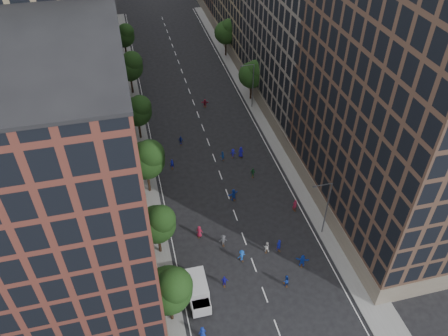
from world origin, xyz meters
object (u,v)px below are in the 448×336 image
at_px(skater_1, 279,245).
at_px(skater_2, 286,281).
at_px(cargo_van, 198,291).
at_px(skater_0, 203,333).
at_px(streetlamp_far, 252,84).
at_px(streetlamp_near, 326,206).

height_order(skater_1, skater_2, skater_1).
xyz_separation_m(cargo_van, skater_0, (-0.49, -4.91, -0.57)).
bearing_deg(streetlamp_far, streetlamp_near, -90.00).
xyz_separation_m(streetlamp_far, skater_1, (-6.56, -34.44, -4.24)).
height_order(streetlamp_near, skater_0, streetlamp_near).
distance_m(skater_0, skater_2, 11.89).
height_order(streetlamp_near, cargo_van, streetlamp_near).
bearing_deg(cargo_van, skater_1, 22.43).
distance_m(skater_1, skater_2, 5.45).
height_order(cargo_van, skater_1, cargo_van).
relative_size(streetlamp_near, cargo_van, 1.74).
bearing_deg(cargo_van, streetlamp_near, 19.15).
xyz_separation_m(streetlamp_far, cargo_van, (-18.17, -39.09, -3.71)).
bearing_deg(skater_0, skater_2, -166.98).
distance_m(streetlamp_far, skater_1, 35.32).
distance_m(cargo_van, skater_1, 12.51).
bearing_deg(skater_1, skater_0, 23.65).
height_order(streetlamp_near, streetlamp_far, same).
height_order(skater_0, skater_1, skater_1).
xyz_separation_m(streetlamp_near, skater_0, (-18.66, -11.00, -4.28)).
relative_size(skater_0, skater_1, 0.96).
relative_size(skater_0, skater_2, 1.05).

